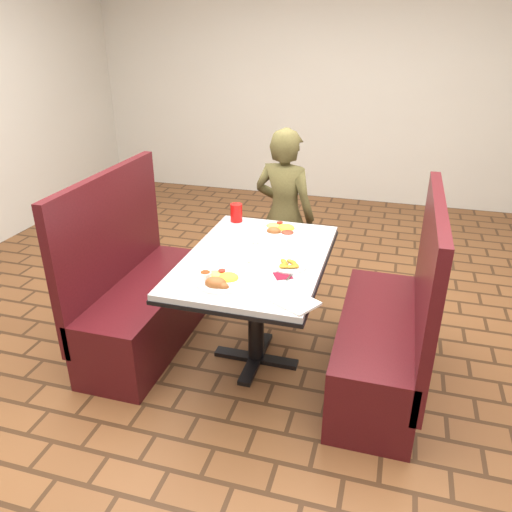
{
  "coord_description": "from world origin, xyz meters",
  "views": [
    {
      "loc": [
        0.74,
        -2.56,
        1.99
      ],
      "look_at": [
        0.0,
        0.0,
        0.75
      ],
      "focal_mm": 35.0,
      "sensor_mm": 36.0,
      "label": 1
    }
  ],
  "objects_px": {
    "near_dinner_plate": "(220,278)",
    "far_dinner_plate": "(281,228)",
    "booth_bench_right": "(387,337)",
    "dining_table": "(256,271)",
    "diner_person": "(284,216)",
    "booth_bench_left": "(141,299)",
    "red_tumbler": "(236,213)",
    "plantain_plate": "(289,265)"
  },
  "relations": [
    {
      "from": "booth_bench_right",
      "to": "diner_person",
      "type": "distance_m",
      "value": 1.3
    },
    {
      "from": "diner_person",
      "to": "red_tumbler",
      "type": "relative_size",
      "value": 10.75
    },
    {
      "from": "near_dinner_plate",
      "to": "red_tumbler",
      "type": "bearing_deg",
      "value": 102.66
    },
    {
      "from": "plantain_plate",
      "to": "red_tumbler",
      "type": "distance_m",
      "value": 0.79
    },
    {
      "from": "diner_person",
      "to": "near_dinner_plate",
      "type": "xyz_separation_m",
      "value": [
        -0.04,
        -1.31,
        0.11
      ]
    },
    {
      "from": "booth_bench_left",
      "to": "red_tumbler",
      "type": "relative_size",
      "value": 9.67
    },
    {
      "from": "diner_person",
      "to": "dining_table",
      "type": "bearing_deg",
      "value": 105.74
    },
    {
      "from": "booth_bench_left",
      "to": "far_dinner_plate",
      "type": "bearing_deg",
      "value": 25.74
    },
    {
      "from": "diner_person",
      "to": "far_dinner_plate",
      "type": "xyz_separation_m",
      "value": [
        0.09,
        -0.52,
        0.11
      ]
    },
    {
      "from": "red_tumbler",
      "to": "plantain_plate",
      "type": "bearing_deg",
      "value": -49.78
    },
    {
      "from": "dining_table",
      "to": "booth_bench_right",
      "type": "bearing_deg",
      "value": 0.0
    },
    {
      "from": "booth_bench_right",
      "to": "far_dinner_plate",
      "type": "xyz_separation_m",
      "value": [
        -0.75,
        0.41,
        0.45
      ]
    },
    {
      "from": "far_dinner_plate",
      "to": "diner_person",
      "type": "bearing_deg",
      "value": 100.34
    },
    {
      "from": "booth_bench_left",
      "to": "near_dinner_plate",
      "type": "height_order",
      "value": "booth_bench_left"
    },
    {
      "from": "red_tumbler",
      "to": "diner_person",
      "type": "bearing_deg",
      "value": 59.43
    },
    {
      "from": "booth_bench_right",
      "to": "far_dinner_plate",
      "type": "height_order",
      "value": "booth_bench_right"
    },
    {
      "from": "dining_table",
      "to": "diner_person",
      "type": "bearing_deg",
      "value": 92.75
    },
    {
      "from": "plantain_plate",
      "to": "far_dinner_plate",
      "type": "bearing_deg",
      "value": 109.0
    },
    {
      "from": "booth_bench_left",
      "to": "near_dinner_plate",
      "type": "xyz_separation_m",
      "value": [
        0.71,
        -0.38,
        0.45
      ]
    },
    {
      "from": "dining_table",
      "to": "near_dinner_plate",
      "type": "bearing_deg",
      "value": -103.3
    },
    {
      "from": "dining_table",
      "to": "red_tumbler",
      "type": "xyz_separation_m",
      "value": [
        -0.29,
        0.51,
        0.16
      ]
    },
    {
      "from": "booth_bench_right",
      "to": "red_tumbler",
      "type": "height_order",
      "value": "booth_bench_right"
    },
    {
      "from": "diner_person",
      "to": "plantain_plate",
      "type": "height_order",
      "value": "diner_person"
    },
    {
      "from": "dining_table",
      "to": "booth_bench_right",
      "type": "xyz_separation_m",
      "value": [
        0.8,
        0.0,
        -0.32
      ]
    },
    {
      "from": "booth_bench_right",
      "to": "plantain_plate",
      "type": "distance_m",
      "value": 0.73
    },
    {
      "from": "near_dinner_plate",
      "to": "red_tumbler",
      "type": "distance_m",
      "value": 0.91
    },
    {
      "from": "near_dinner_plate",
      "to": "far_dinner_plate",
      "type": "height_order",
      "value": "near_dinner_plate"
    },
    {
      "from": "plantain_plate",
      "to": "booth_bench_right",
      "type": "bearing_deg",
      "value": 9.04
    },
    {
      "from": "booth_bench_left",
      "to": "plantain_plate",
      "type": "height_order",
      "value": "booth_bench_left"
    },
    {
      "from": "dining_table",
      "to": "near_dinner_plate",
      "type": "xyz_separation_m",
      "value": [
        -0.09,
        -0.38,
        0.13
      ]
    },
    {
      "from": "booth_bench_left",
      "to": "diner_person",
      "type": "xyz_separation_m",
      "value": [
        0.75,
        0.93,
        0.34
      ]
    },
    {
      "from": "dining_table",
      "to": "diner_person",
      "type": "xyz_separation_m",
      "value": [
        -0.04,
        0.93,
        0.01
      ]
    },
    {
      "from": "dining_table",
      "to": "red_tumbler",
      "type": "bearing_deg",
      "value": 119.4
    },
    {
      "from": "dining_table",
      "to": "near_dinner_plate",
      "type": "height_order",
      "value": "near_dinner_plate"
    },
    {
      "from": "dining_table",
      "to": "far_dinner_plate",
      "type": "xyz_separation_m",
      "value": [
        0.05,
        0.41,
        0.12
      ]
    },
    {
      "from": "booth_bench_left",
      "to": "near_dinner_plate",
      "type": "relative_size",
      "value": 4.48
    },
    {
      "from": "booth_bench_right",
      "to": "red_tumbler",
      "type": "xyz_separation_m",
      "value": [
        -1.09,
        0.51,
        0.48
      ]
    },
    {
      "from": "dining_table",
      "to": "red_tumbler",
      "type": "relative_size",
      "value": 9.77
    },
    {
      "from": "dining_table",
      "to": "diner_person",
      "type": "distance_m",
      "value": 0.93
    },
    {
      "from": "booth_bench_right",
      "to": "near_dinner_plate",
      "type": "relative_size",
      "value": 4.48
    },
    {
      "from": "booth_bench_left",
      "to": "booth_bench_right",
      "type": "height_order",
      "value": "same"
    },
    {
      "from": "far_dinner_plate",
      "to": "plantain_plate",
      "type": "bearing_deg",
      "value": -71.0
    }
  ]
}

